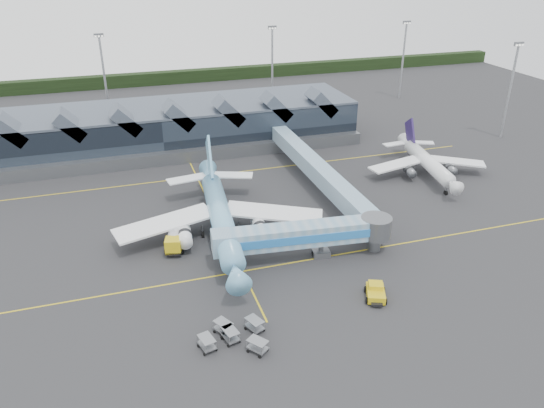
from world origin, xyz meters
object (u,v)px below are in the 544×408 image
object	(u,v)px
regional_jet	(426,161)
pushback_tug	(376,292)
main_airliner	(220,214)
jet_bridge	(314,234)
fuel_truck	(176,233)

from	to	relation	value
regional_jet	pushback_tug	distance (m)	45.63
pushback_tug	main_airliner	bearing A→B (deg)	146.99
jet_bridge	pushback_tug	bearing A→B (deg)	-65.52
regional_jet	jet_bridge	size ratio (longest dim) A/B	0.99
fuel_truck	pushback_tug	distance (m)	32.02
jet_bridge	pushback_tug	world-z (taller)	jet_bridge
main_airliner	pushback_tug	bearing A→B (deg)	-49.74
regional_jet	pushback_tug	size ratio (longest dim) A/B	5.72
pushback_tug	regional_jet	bearing A→B (deg)	72.24
jet_bridge	fuel_truck	distance (m)	21.55
regional_jet	jet_bridge	world-z (taller)	regional_jet
fuel_truck	pushback_tug	size ratio (longest dim) A/B	2.03
regional_jet	jet_bridge	distance (m)	40.46
fuel_truck	pushback_tug	bearing A→B (deg)	-29.03
main_airliner	jet_bridge	size ratio (longest dim) A/B	1.44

